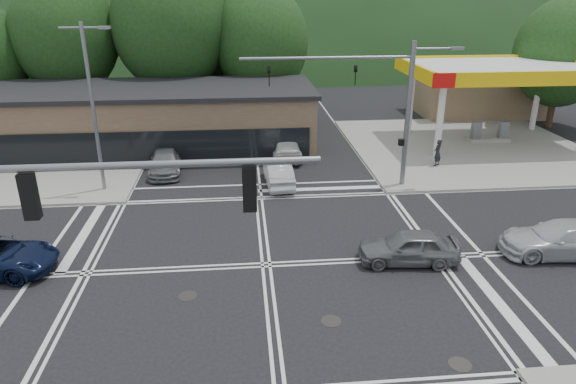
{
  "coord_description": "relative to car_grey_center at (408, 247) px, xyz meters",
  "views": [
    {
      "loc": [
        -0.84,
        -18.36,
        10.59
      ],
      "look_at": [
        1.32,
        4.43,
        1.4
      ],
      "focal_mm": 32.0,
      "sensor_mm": 36.0,
      "label": 1
    }
  ],
  "objects": [
    {
      "name": "tree_n_a",
      "position": [
        -19.82,
        24.3,
        6.44
      ],
      "size": [
        8.0,
        8.0,
        11.75
      ],
      "color": "#382619",
      "rests_on": "ground"
    },
    {
      "name": "sidewalk_nw",
      "position": [
        -20.82,
        15.3,
        -0.62
      ],
      "size": [
        16.0,
        16.0,
        0.15
      ],
      "primitive_type": "cube",
      "color": "gray",
      "rests_on": "ground"
    },
    {
      "name": "pedestrian",
      "position": [
        5.48,
        11.41,
        0.29
      ],
      "size": [
        0.73,
        0.7,
        1.68
      ],
      "primitive_type": "imported",
      "rotation": [
        0.0,
        0.0,
        3.83
      ],
      "color": "black",
      "rests_on": "sidewalk_ne"
    },
    {
      "name": "convenience_store",
      "position": [
        14.18,
        25.3,
        1.2
      ],
      "size": [
        10.0,
        6.0,
        3.8
      ],
      "primitive_type": "cube",
      "color": "#846B4F",
      "rests_on": "ground"
    },
    {
      "name": "commercial_row",
      "position": [
        -13.82,
        17.3,
        1.3
      ],
      "size": [
        24.0,
        8.0,
        4.0
      ],
      "primitive_type": "cube",
      "color": "brown",
      "rests_on": "ground"
    },
    {
      "name": "sidewalk_ne",
      "position": [
        9.18,
        15.3,
        -0.62
      ],
      "size": [
        16.0,
        16.0,
        0.15
      ],
      "primitive_type": "cube",
      "color": "gray",
      "rests_on": "ground"
    },
    {
      "name": "car_queue_a",
      "position": [
        -4.61,
        9.3,
        -0.03
      ],
      "size": [
        1.62,
        4.09,
        1.33
      ],
      "primitive_type": "imported",
      "rotation": [
        0.0,
        0.0,
        3.2
      ],
      "color": "#B4B8BC",
      "rests_on": "ground"
    },
    {
      "name": "tree_n_c",
      "position": [
        -4.82,
        24.3,
        5.8
      ],
      "size": [
        7.6,
        7.6,
        10.87
      ],
      "color": "#382619",
      "rests_on": "ground"
    },
    {
      "name": "car_northbound",
      "position": [
        -11.32,
        12.15,
        -0.04
      ],
      "size": [
        2.2,
        4.66,
        1.31
      ],
      "primitive_type": "imported",
      "rotation": [
        0.0,
        0.0,
        0.08
      ],
      "color": "slate",
      "rests_on": "ground"
    },
    {
      "name": "streetlight_nw",
      "position": [
        -14.26,
        9.3,
        4.35
      ],
      "size": [
        2.5,
        0.25,
        9.0
      ],
      "color": "slate",
      "rests_on": "ground"
    },
    {
      "name": "car_grey_center",
      "position": [
        0.0,
        0.0,
        0.0
      ],
      "size": [
        4.22,
        2.02,
        1.39
      ],
      "primitive_type": "imported",
      "rotation": [
        0.0,
        0.0,
        -1.66
      ],
      "color": "slate",
      "rests_on": "ground"
    },
    {
      "name": "gas_station_canopy",
      "position": [
        11.17,
        16.29,
        4.35
      ],
      "size": [
        12.32,
        8.34,
        5.75
      ],
      "color": "silver",
      "rests_on": "ground"
    },
    {
      "name": "tree_n_b",
      "position": [
        -11.82,
        24.3,
        7.1
      ],
      "size": [
        9.0,
        9.0,
        12.98
      ],
      "color": "#382619",
      "rests_on": "ground"
    },
    {
      "name": "hill_north",
      "position": [
        -5.82,
        90.3,
        -0.7
      ],
      "size": [
        252.0,
        126.0,
        140.0
      ],
      "primitive_type": "ellipsoid",
      "color": "#193317",
      "rests_on": "ground"
    },
    {
      "name": "tree_ne",
      "position": [
        18.18,
        20.3,
        5.15
      ],
      "size": [
        7.2,
        7.2,
        9.99
      ],
      "color": "#382619",
      "rests_on": "ground"
    },
    {
      "name": "car_silver_east",
      "position": [
        6.65,
        0.0,
        0.04
      ],
      "size": [
        5.29,
        2.63,
        1.48
      ],
      "primitive_type": "imported",
      "rotation": [
        0.0,
        0.0,
        -1.68
      ],
      "color": "#BABDC2",
      "rests_on": "ground"
    },
    {
      "name": "signal_mast_ne",
      "position": [
        1.12,
        8.5,
        4.38
      ],
      "size": [
        11.65,
        0.3,
        8.0
      ],
      "color": "slate",
      "rests_on": "ground"
    },
    {
      "name": "tree_n_e",
      "position": [
        -7.82,
        28.3,
        6.45
      ],
      "size": [
        8.4,
        8.4,
        11.98
      ],
      "color": "#382619",
      "rests_on": "ground"
    },
    {
      "name": "car_queue_b",
      "position": [
        -3.75,
        14.35,
        0.1
      ],
      "size": [
        1.88,
        4.68,
        1.59
      ],
      "primitive_type": "imported",
      "rotation": [
        0.0,
        0.0,
        3.14
      ],
      "color": "silver",
      "rests_on": "ground"
    },
    {
      "name": "ground",
      "position": [
        -5.82,
        0.3,
        -0.7
      ],
      "size": [
        120.0,
        120.0,
        0.0
      ],
      "primitive_type": "plane",
      "color": "black",
      "rests_on": "ground"
    }
  ]
}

